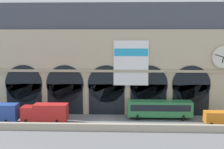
% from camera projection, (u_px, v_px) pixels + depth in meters
% --- Properties ---
extents(ground_plane, '(200.00, 200.00, 0.00)m').
position_uv_depth(ground_plane, '(105.00, 122.00, 47.87)').
color(ground_plane, slate).
extents(quay_parapet_wall, '(90.00, 0.70, 1.11)m').
position_uv_depth(quay_parapet_wall, '(103.00, 127.00, 43.55)').
color(quay_parapet_wall, '#B2A891').
rests_on(quay_parapet_wall, ground).
extents(station_building, '(46.84, 6.00, 20.09)m').
position_uv_depth(station_building, '(107.00, 60.00, 54.31)').
color(station_building, '#BCAD8C').
rests_on(station_building, ground).
extents(box_truck_midwest, '(7.50, 2.91, 3.12)m').
position_uv_depth(box_truck_midwest, '(46.00, 112.00, 47.66)').
color(box_truck_midwest, red).
rests_on(box_truck_midwest, ground).
extents(bus_mideast, '(11.00, 3.25, 3.10)m').
position_uv_depth(bus_mideast, '(160.00, 108.00, 49.90)').
color(bus_mideast, '#2D7A42').
rests_on(bus_mideast, ground).
extents(van_east, '(5.20, 2.48, 2.20)m').
position_uv_depth(van_east, '(221.00, 117.00, 46.32)').
color(van_east, orange).
rests_on(van_east, ground).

